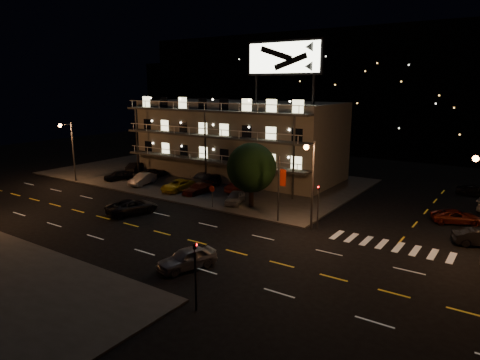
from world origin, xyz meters
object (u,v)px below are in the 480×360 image
Objects in this scene: lot_car_7 at (204,178)px; road_car_east at (187,258)px; tree at (251,169)px; road_car_west at (132,207)px; lot_car_4 at (235,197)px; lot_car_2 at (178,185)px.

road_car_east is (15.52, -21.24, -0.14)m from lot_car_7.
tree is at bearing 125.39° from road_car_east.
lot_car_4 is at bearing -111.04° from road_car_west.
tree is at bearing -5.92° from lot_car_2.
road_car_east is 0.84× the size of road_car_west.
tree reaches higher than lot_car_7.
tree is 1.44× the size of lot_car_2.
lot_car_7 is (-8.96, 5.74, 0.07)m from lot_car_4.
lot_car_4 reaches higher than road_car_west.
lot_car_2 is 22.54m from road_car_east.
lot_car_4 is (9.05, -0.76, 0.01)m from lot_car_2.
road_car_west is (-13.32, 6.93, -0.02)m from road_car_east.
tree is at bearing -19.97° from lot_car_4.
road_car_west is (2.29, -9.33, -0.08)m from lot_car_2.
road_car_east reaches higher than road_car_west.
road_car_west is at bearing 171.69° from road_car_east.
tree is 3.95m from lot_car_4.
lot_car_7 reaches higher than road_car_east.
road_car_east is (6.56, -15.50, -0.07)m from lot_car_4.
lot_car_2 is at bearing 72.89° from lot_car_7.
lot_car_2 is 0.90× the size of road_car_west.
lot_car_2 is 9.60m from road_car_west.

